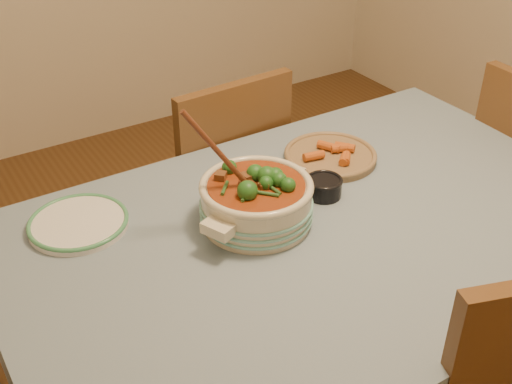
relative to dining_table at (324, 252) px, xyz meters
The scene contains 6 objects.
dining_table is the anchor object (origin of this frame).
stew_casserole 0.25m from the dining_table, 143.43° to the left, with size 0.38×0.38×0.35m.
white_plate 0.66m from the dining_table, 148.55° to the left, with size 0.29×0.29×0.02m.
condiment_bowl 0.19m from the dining_table, 55.01° to the left, with size 0.10×0.10×0.06m.
fried_plate 0.37m from the dining_table, 50.39° to the left, with size 0.30×0.30×0.05m.
chair_far 0.70m from the dining_table, 85.38° to the left, with size 0.46×0.46×0.93m.
Camera 1 is at (-0.89, -1.07, 1.75)m, focal length 45.00 mm.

